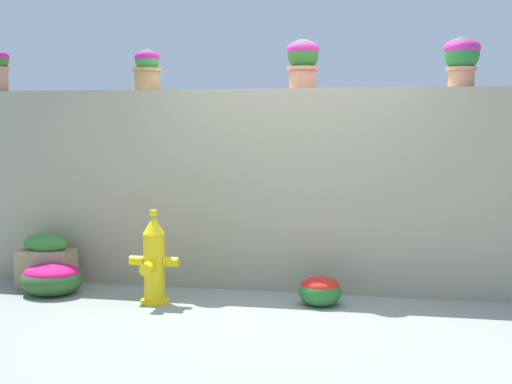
% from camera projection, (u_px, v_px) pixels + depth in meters
% --- Properties ---
extents(ground_plane, '(24.00, 24.00, 0.00)m').
position_uv_depth(ground_plane, '(280.00, 316.00, 5.33)').
color(ground_plane, gray).
extents(stone_wall, '(6.67, 0.32, 1.85)m').
position_uv_depth(stone_wall, '(296.00, 190.00, 6.14)').
color(stone_wall, gray).
rests_on(stone_wall, ground).
extents(potted_plant_1, '(0.29, 0.29, 0.38)m').
position_uv_depth(potted_plant_1, '(147.00, 68.00, 6.24)').
color(potted_plant_1, '#AB7E4A').
rests_on(potted_plant_1, stone_wall).
extents(potted_plant_2, '(0.30, 0.30, 0.45)m').
position_uv_depth(potted_plant_2, '(303.00, 60.00, 6.02)').
color(potted_plant_2, '#BF7658').
rests_on(potted_plant_2, stone_wall).
extents(potted_plant_3, '(0.31, 0.31, 0.43)m').
position_uv_depth(potted_plant_3, '(462.00, 57.00, 5.74)').
color(potted_plant_3, tan).
rests_on(potted_plant_3, stone_wall).
extents(fire_hydrant, '(0.43, 0.35, 0.80)m').
position_uv_depth(fire_hydrant, '(154.00, 262.00, 5.67)').
color(fire_hydrant, yellow).
rests_on(fire_hydrant, ground).
extents(flower_bush_left, '(0.37, 0.33, 0.25)m').
position_uv_depth(flower_bush_left, '(320.00, 290.00, 5.64)').
color(flower_bush_left, '#296C2B').
rests_on(flower_bush_left, ground).
extents(flower_bush_right, '(0.56, 0.50, 0.29)m').
position_uv_depth(flower_bush_right, '(52.00, 278.00, 6.00)').
color(flower_bush_right, '#2D5927').
rests_on(flower_bush_right, ground).
extents(planter_box, '(0.51, 0.28, 0.51)m').
position_uv_depth(planter_box, '(46.00, 262.00, 6.24)').
color(planter_box, '#94815B').
rests_on(planter_box, ground).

